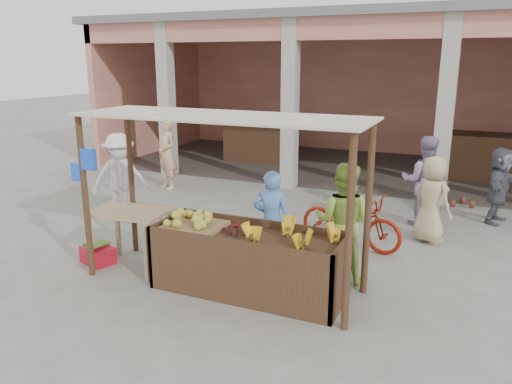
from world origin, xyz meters
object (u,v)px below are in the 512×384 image
at_px(fruit_stall, 249,264).
at_px(red_crate, 98,255).
at_px(vendor_green, 343,219).
at_px(side_table, 130,220).
at_px(vendor_blue, 272,218).
at_px(motorcycle, 351,219).

xyz_separation_m(fruit_stall, red_crate, (-2.57, -0.06, -0.27)).
height_order(fruit_stall, red_crate, fruit_stall).
relative_size(fruit_stall, vendor_green, 1.44).
bearing_deg(side_table, vendor_blue, 15.11).
relative_size(vendor_green, motorcycle, 0.96).
xyz_separation_m(vendor_green, motorcycle, (-0.17, 1.29, -0.41)).
bearing_deg(side_table, vendor_green, 10.95).
height_order(side_table, vendor_green, vendor_green).
relative_size(fruit_stall, motorcycle, 1.38).
height_order(fruit_stall, side_table, side_table).
distance_m(vendor_green, motorcycle, 1.36).
bearing_deg(fruit_stall, red_crate, -178.61).
relative_size(red_crate, vendor_green, 0.28).
height_order(side_table, red_crate, side_table).
xyz_separation_m(vendor_blue, motorcycle, (0.85, 1.44, -0.33)).
bearing_deg(vendor_green, red_crate, 15.58).
relative_size(vendor_blue, vendor_green, 0.91).
relative_size(fruit_stall, red_crate, 5.16).
distance_m(red_crate, vendor_blue, 2.81).
bearing_deg(motorcycle, red_crate, 134.79).
bearing_deg(motorcycle, fruit_stall, 169.90).
bearing_deg(vendor_green, side_table, 17.01).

